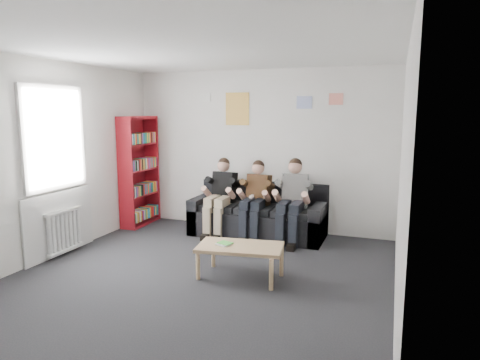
% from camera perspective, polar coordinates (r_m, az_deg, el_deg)
% --- Properties ---
extents(room_shell, '(5.00, 5.00, 5.00)m').
position_cam_1_polar(room_shell, '(4.97, -6.09, 1.48)').
color(room_shell, black).
rests_on(room_shell, ground).
extents(sofa, '(2.16, 0.88, 0.83)m').
position_cam_1_polar(sofa, '(7.04, 2.49, -4.93)').
color(sofa, black).
rests_on(sofa, ground).
extents(bookshelf, '(0.29, 0.87, 1.93)m').
position_cam_1_polar(bookshelf, '(7.79, -13.25, 1.17)').
color(bookshelf, maroon).
rests_on(bookshelf, ground).
extents(coffee_table, '(1.02, 0.56, 0.41)m').
position_cam_1_polar(coffee_table, '(5.24, 0.03, -9.23)').
color(coffee_table, tan).
rests_on(coffee_table, ground).
extents(game_cases, '(0.18, 0.15, 0.03)m').
position_cam_1_polar(game_cases, '(5.25, -2.13, -8.47)').
color(game_cases, silver).
rests_on(game_cases, coffee_table).
extents(person_left, '(0.37, 0.80, 1.26)m').
position_cam_1_polar(person_left, '(6.99, -2.69, -2.24)').
color(person_left, black).
rests_on(person_left, sofa).
extents(person_middle, '(0.36, 0.78, 1.24)m').
position_cam_1_polar(person_middle, '(6.78, 2.01, -2.64)').
color(person_middle, '#4D3119').
rests_on(person_middle, sofa).
extents(person_right, '(0.39, 0.84, 1.29)m').
position_cam_1_polar(person_right, '(6.62, 6.95, -2.82)').
color(person_right, silver).
rests_on(person_right, sofa).
extents(radiator, '(0.10, 0.64, 0.60)m').
position_cam_1_polar(radiator, '(6.54, -22.38, -6.25)').
color(radiator, white).
rests_on(radiator, ground).
extents(window, '(0.05, 1.30, 2.36)m').
position_cam_1_polar(window, '(6.46, -23.23, -0.34)').
color(window, white).
rests_on(window, room_shell).
extents(poster_large, '(0.42, 0.01, 0.55)m').
position_cam_1_polar(poster_large, '(7.37, -0.36, 9.46)').
color(poster_large, gold).
rests_on(poster_large, room_shell).
extents(poster_blue, '(0.25, 0.01, 0.20)m').
position_cam_1_polar(poster_blue, '(7.05, 8.57, 10.19)').
color(poster_blue, blue).
rests_on(poster_blue, room_shell).
extents(poster_pink, '(0.22, 0.01, 0.18)m').
position_cam_1_polar(poster_pink, '(6.97, 12.67, 10.49)').
color(poster_pink, '#E146A1').
rests_on(poster_pink, room_shell).
extents(poster_sign, '(0.20, 0.01, 0.14)m').
position_cam_1_polar(poster_sign, '(7.61, -4.67, 10.92)').
color(poster_sign, white).
rests_on(poster_sign, room_shell).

